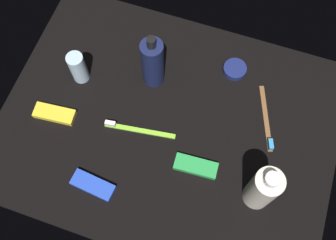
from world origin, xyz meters
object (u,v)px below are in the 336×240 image
object	(u,v)px
bodywash_bottle	(263,189)
snack_bar_blue	(93,185)
toothbrush_brown	(267,121)
snack_bar_yellow	(55,114)
deodorant_stick	(78,68)
snack_bar_green	(196,166)
cream_tin_left	(235,69)
lotion_bottle	(153,63)
toothbrush_lime	(136,129)

from	to	relation	value
bodywash_bottle	snack_bar_blue	size ratio (longest dim) A/B	1.64
toothbrush_brown	snack_bar_yellow	distance (cm)	53.72
deodorant_stick	snack_bar_green	world-z (taller)	deodorant_stick
deodorant_stick	toothbrush_brown	world-z (taller)	deodorant_stick
cream_tin_left	snack_bar_blue	bearing A→B (deg)	60.08
lotion_bottle	snack_bar_blue	xyz separation A→B (cm)	(3.85, 31.96, -7.20)
lotion_bottle	snack_bar_yellow	distance (cm)	28.13
toothbrush_brown	snack_bar_green	xyz separation A→B (cm)	(13.45, 16.92, 0.14)
lotion_bottle	cream_tin_left	distance (cm)	22.80
deodorant_stick	cream_tin_left	world-z (taller)	deodorant_stick
bodywash_bottle	snack_bar_yellow	world-z (taller)	bodywash_bottle
snack_bar_yellow	cream_tin_left	world-z (taller)	cream_tin_left
deodorant_stick	bodywash_bottle	bearing A→B (deg)	162.64
toothbrush_lime	toothbrush_brown	xyz separation A→B (cm)	(-30.56, -12.61, 0.00)
lotion_bottle	toothbrush_lime	bearing A→B (deg)	92.47
deodorant_stick	snack_bar_blue	distance (cm)	30.15
bodywash_bottle	snack_bar_blue	distance (cm)	39.09
toothbrush_lime	snack_bar_blue	size ratio (longest dim) A/B	1.73
lotion_bottle	snack_bar_blue	bearing A→B (deg)	83.13
snack_bar_blue	cream_tin_left	xyz separation A→B (cm)	(-23.56, -40.95, 0.08)
toothbrush_brown	bodywash_bottle	bearing A→B (deg)	96.07
cream_tin_left	lotion_bottle	bearing A→B (deg)	24.50
deodorant_stick	snack_bar_yellow	world-z (taller)	deodorant_stick
deodorant_stick	toothbrush_lime	world-z (taller)	deodorant_stick
bodywash_bottle	deodorant_stick	xyz separation A→B (cm)	(51.49, -16.10, -2.96)
lotion_bottle	toothbrush_brown	distance (cm)	32.20
lotion_bottle	snack_bar_yellow	world-z (taller)	lotion_bottle
toothbrush_brown	cream_tin_left	xyz separation A→B (cm)	(11.52, -11.77, 0.23)
toothbrush_lime	cream_tin_left	world-z (taller)	toothbrush_lime
snack_bar_green	snack_bar_yellow	bearing A→B (deg)	-5.89
bodywash_bottle	toothbrush_brown	bearing A→B (deg)	-83.93
deodorant_stick	snack_bar_yellow	size ratio (longest dim) A/B	0.92
snack_bar_blue	bodywash_bottle	bearing A→B (deg)	-159.01
toothbrush_lime	snack_bar_blue	world-z (taller)	toothbrush_lime
deodorant_stick	toothbrush_brown	distance (cm)	49.73
deodorant_stick	toothbrush_lime	xyz separation A→B (cm)	(-18.90, 9.62, -4.19)
lotion_bottle	snack_bar_yellow	bearing A→B (deg)	41.87
cream_tin_left	snack_bar_yellow	bearing A→B (deg)	34.17
lotion_bottle	cream_tin_left	size ratio (longest dim) A/B	2.96
bodywash_bottle	cream_tin_left	bearing A→B (deg)	-66.30
bodywash_bottle	deodorant_stick	size ratio (longest dim) A/B	1.78
snack_bar_yellow	cream_tin_left	distance (cm)	48.30
toothbrush_brown	cream_tin_left	size ratio (longest dim) A/B	2.81
toothbrush_lime	cream_tin_left	size ratio (longest dim) A/B	2.93
bodywash_bottle	cream_tin_left	distance (cm)	34.40
snack_bar_yellow	toothbrush_brown	bearing A→B (deg)	-168.73
deodorant_stick	snack_bar_blue	xyz separation A→B (cm)	(-14.38, 26.19, -4.05)
lotion_bottle	snack_bar_blue	world-z (taller)	lotion_bottle
bodywash_bottle	snack_bar_green	xyz separation A→B (cm)	(15.47, -2.17, -7.01)
toothbrush_lime	lotion_bottle	bearing A→B (deg)	-87.53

